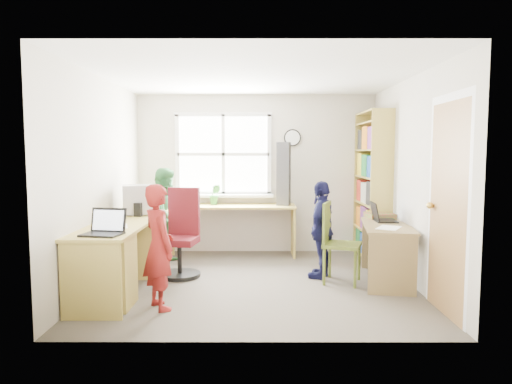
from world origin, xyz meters
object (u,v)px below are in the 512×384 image
(swivel_chair, at_px, (181,238))
(cd_tower, at_px, (284,174))
(bookshelf, at_px, (372,190))
(person_red, at_px, (159,247))
(wooden_chair, at_px, (336,239))
(laptop_right, at_px, (381,217))
(person_green, at_px, (167,216))
(l_desk, at_px, (138,249))
(right_desk, at_px, (387,240))
(person_navy, at_px, (322,230))
(crt_monitor, at_px, (138,199))
(potted_plant, at_px, (215,195))
(laptop_left, at_px, (105,228))

(swivel_chair, bearing_deg, cd_tower, 49.01)
(bookshelf, relative_size, person_red, 1.71)
(bookshelf, distance_m, wooden_chair, 1.45)
(laptop_right, xyz_separation_m, person_green, (-2.78, 0.63, -0.08))
(wooden_chair, bearing_deg, l_desk, -152.88)
(bookshelf, distance_m, person_green, 2.91)
(right_desk, xyz_separation_m, wooden_chair, (-0.61, -0.05, 0.02))
(right_desk, relative_size, cd_tower, 1.35)
(laptop_right, relative_size, person_navy, 0.30)
(wooden_chair, distance_m, person_green, 2.37)
(wooden_chair, relative_size, crt_monitor, 2.07)
(swivel_chair, distance_m, crt_monitor, 0.74)
(crt_monitor, relative_size, laptop_right, 1.29)
(bookshelf, height_order, swivel_chair, bookshelf)
(l_desk, height_order, wooden_chair, wooden_chair)
(l_desk, xyz_separation_m, person_green, (0.08, 1.23, 0.20))
(potted_plant, bearing_deg, person_navy, -41.91)
(l_desk, xyz_separation_m, crt_monitor, (-0.18, 0.72, 0.48))
(person_green, bearing_deg, person_red, -148.86)
(swivel_chair, relative_size, person_red, 0.88)
(potted_plant, bearing_deg, wooden_chair, -43.53)
(laptop_right, distance_m, potted_plant, 2.47)
(person_green, bearing_deg, l_desk, -161.19)
(laptop_left, xyz_separation_m, person_navy, (2.25, 1.19, -0.21))
(l_desk, relative_size, right_desk, 2.36)
(swivel_chair, height_order, wooden_chair, swivel_chair)
(l_desk, distance_m, swivel_chair, 0.71)
(laptop_left, xyz_separation_m, person_green, (0.22, 1.92, -0.15))
(cd_tower, bearing_deg, laptop_left, -113.05)
(laptop_left, distance_m, person_navy, 2.55)
(laptop_right, bearing_deg, bookshelf, -4.60)
(swivel_chair, bearing_deg, person_navy, 6.18)
(l_desk, relative_size, cd_tower, 3.18)
(right_desk, xyz_separation_m, bookshelf, (0.10, 1.12, 0.51))
(potted_plant, bearing_deg, bookshelf, -7.78)
(bookshelf, xyz_separation_m, laptop_left, (-3.10, -2.15, -0.19))
(laptop_left, bearing_deg, crt_monitor, 101.97)
(person_red, bearing_deg, cd_tower, -64.03)
(right_desk, height_order, bookshelf, bookshelf)
(swivel_chair, distance_m, person_navy, 1.74)
(person_red, xyz_separation_m, person_green, (-0.28, 1.84, 0.05))
(right_desk, height_order, laptop_right, laptop_right)
(person_red, bearing_deg, potted_plant, -41.68)
(l_desk, distance_m, bookshelf, 3.35)
(laptop_right, bearing_deg, swivel_chair, 92.39)
(swivel_chair, bearing_deg, potted_plant, 84.35)
(right_desk, bearing_deg, l_desk, -163.39)
(swivel_chair, relative_size, wooden_chair, 1.15)
(bookshelf, relative_size, wooden_chair, 2.21)
(swivel_chair, relative_size, crt_monitor, 2.37)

